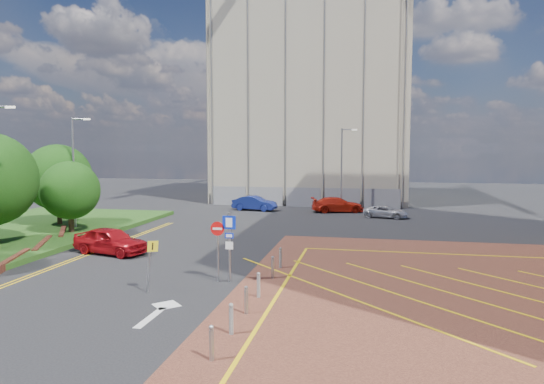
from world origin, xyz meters
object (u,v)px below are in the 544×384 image
(tree_d, at_px, (58,177))
(car_red_back, at_px, (337,205))
(tree_c, at_px, (70,190))
(lamp_back, at_px, (342,166))
(sign_cluster, at_px, (225,240))
(warning_sign, at_px, (150,260))
(car_blue_back, at_px, (255,203))
(car_red_left, at_px, (111,241))
(car_silver_back, at_px, (386,212))
(lamp_left_far, at_px, (74,168))

(tree_d, distance_m, car_red_back, 24.49)
(tree_d, bearing_deg, tree_c, -45.00)
(tree_d, bearing_deg, car_red_back, 33.49)
(lamp_back, xyz_separation_m, sign_cluster, (-3.78, -27.02, -2.41))
(tree_d, distance_m, warning_sign, 20.25)
(tree_c, bearing_deg, lamp_back, 45.68)
(sign_cluster, height_order, car_blue_back, sign_cluster)
(sign_cluster, relative_size, car_red_left, 0.71)
(warning_sign, xyz_separation_m, car_red_left, (-5.62, 6.64, -0.66))
(car_red_back, relative_size, car_silver_back, 1.30)
(tree_c, height_order, car_red_back, tree_c)
(warning_sign, xyz_separation_m, car_silver_back, (10.46, 24.68, -0.90))
(sign_cluster, bearing_deg, lamp_left_far, 143.18)
(car_red_left, distance_m, car_silver_back, 24.17)
(sign_cluster, xyz_separation_m, car_red_back, (3.46, 25.42, -1.24))
(tree_c, height_order, warning_sign, tree_c)
(car_red_left, bearing_deg, lamp_left_far, 58.50)
(car_silver_back, bearing_deg, sign_cluster, 173.57)
(tree_c, distance_m, sign_cluster, 16.53)
(lamp_left_far, distance_m, warning_sign, 18.23)
(warning_sign, height_order, car_blue_back, warning_sign)
(lamp_left_far, height_order, car_red_left, lamp_left_far)
(lamp_back, xyz_separation_m, car_blue_back, (-8.37, -1.94, -3.65))
(car_red_left, bearing_deg, lamp_back, -14.11)
(lamp_back, distance_m, sign_cluster, 27.38)
(tree_c, relative_size, car_silver_back, 1.29)
(warning_sign, bearing_deg, car_silver_back, 67.04)
(lamp_back, height_order, car_silver_back, lamp_back)
(tree_c, relative_size, warning_sign, 2.18)
(warning_sign, bearing_deg, car_blue_back, 94.17)
(car_blue_back, height_order, car_silver_back, car_blue_back)
(lamp_back, relative_size, car_red_back, 1.62)
(sign_cluster, xyz_separation_m, warning_sign, (-2.60, -2.21, -0.52))
(sign_cluster, bearing_deg, car_red_left, 151.67)
(warning_sign, relative_size, car_red_left, 0.50)
(sign_cluster, distance_m, car_red_left, 9.40)
(lamp_left_far, bearing_deg, sign_cluster, -36.82)
(sign_cluster, distance_m, car_blue_back, 25.52)
(warning_sign, height_order, car_silver_back, warning_sign)
(tree_c, xyz_separation_m, lamp_back, (17.58, 18.00, 1.17))
(tree_d, xyz_separation_m, car_red_left, (8.58, -7.59, -3.10))
(tree_d, bearing_deg, car_silver_back, 22.98)
(car_red_left, bearing_deg, warning_sign, -125.90)
(tree_d, bearing_deg, car_red_left, -41.48)
(car_red_left, distance_m, car_blue_back, 20.97)
(sign_cluster, height_order, car_red_back, sign_cluster)
(tree_c, distance_m, lamp_back, 25.19)
(lamp_left_far, relative_size, lamp_back, 1.00)
(lamp_left_far, xyz_separation_m, car_silver_back, (22.58, 11.46, -4.13))
(car_blue_back, height_order, car_red_back, car_red_back)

